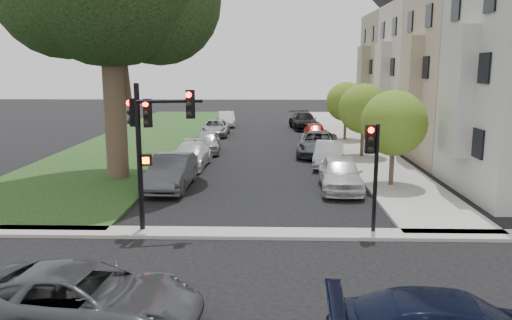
{
  "coord_description": "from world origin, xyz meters",
  "views": [
    {
      "loc": [
        0.52,
        -13.96,
        5.6
      ],
      "look_at": [
        0.0,
        5.0,
        2.0
      ],
      "focal_mm": 35.0,
      "sensor_mm": 36.0,
      "label": 1
    }
  ],
  "objects_px": {
    "car_parked_1": "(329,154)",
    "car_parked_3": "(315,132)",
    "car_parked_8": "(215,128)",
    "car_parked_7": "(207,142)",
    "car_parked_0": "(340,173)",
    "small_tree_c": "(346,102)",
    "car_parked_2": "(318,143)",
    "traffic_signal_secondary": "(373,158)",
    "car_parked_9": "(226,119)",
    "small_tree_b": "(363,109)",
    "car_parked_5": "(171,172)",
    "traffic_signal_main": "(150,131)",
    "car_parked_4": "(304,121)",
    "car_parked_6": "(191,155)",
    "car_cross_near": "(83,300)",
    "small_tree_a": "(394,123)"
  },
  "relations": [
    {
      "from": "car_parked_8",
      "to": "car_parked_2",
      "type": "bearing_deg",
      "value": -50.64
    },
    {
      "from": "traffic_signal_secondary",
      "to": "small_tree_b",
      "type": "bearing_deg",
      "value": 80.83
    },
    {
      "from": "small_tree_c",
      "to": "small_tree_b",
      "type": "bearing_deg",
      "value": -90.0
    },
    {
      "from": "car_parked_1",
      "to": "car_parked_3",
      "type": "height_order",
      "value": "car_parked_3"
    },
    {
      "from": "small_tree_c",
      "to": "car_parked_9",
      "type": "xyz_separation_m",
      "value": [
        -9.74,
        9.0,
        -2.26
      ]
    },
    {
      "from": "car_cross_near",
      "to": "car_parked_6",
      "type": "height_order",
      "value": "car_cross_near"
    },
    {
      "from": "car_parked_4",
      "to": "car_parked_8",
      "type": "height_order",
      "value": "car_parked_4"
    },
    {
      "from": "car_parked_0",
      "to": "small_tree_b",
      "type": "bearing_deg",
      "value": 75.74
    },
    {
      "from": "car_parked_2",
      "to": "car_parked_9",
      "type": "distance_m",
      "value": 16.81
    },
    {
      "from": "traffic_signal_main",
      "to": "small_tree_c",
      "type": "bearing_deg",
      "value": 65.76
    },
    {
      "from": "car_parked_6",
      "to": "traffic_signal_secondary",
      "type": "bearing_deg",
      "value": -52.07
    },
    {
      "from": "traffic_signal_secondary",
      "to": "car_parked_8",
      "type": "relative_size",
      "value": 0.81
    },
    {
      "from": "car_parked_1",
      "to": "car_parked_3",
      "type": "xyz_separation_m",
      "value": [
        0.03,
        9.24,
        0.01
      ]
    },
    {
      "from": "car_parked_8",
      "to": "car_parked_7",
      "type": "bearing_deg",
      "value": -88.77
    },
    {
      "from": "car_cross_near",
      "to": "car_parked_3",
      "type": "distance_m",
      "value": 28.19
    },
    {
      "from": "car_parked_2",
      "to": "car_parked_0",
      "type": "bearing_deg",
      "value": -82.08
    },
    {
      "from": "traffic_signal_main",
      "to": "car_parked_0",
      "type": "distance_m",
      "value": 9.74
    },
    {
      "from": "car_cross_near",
      "to": "car_parked_2",
      "type": "bearing_deg",
      "value": -13.72
    },
    {
      "from": "small_tree_c",
      "to": "traffic_signal_secondary",
      "type": "bearing_deg",
      "value": -96.14
    },
    {
      "from": "car_parked_9",
      "to": "car_parked_0",
      "type": "bearing_deg",
      "value": -80.49
    },
    {
      "from": "traffic_signal_secondary",
      "to": "car_parked_9",
      "type": "distance_m",
      "value": 31.32
    },
    {
      "from": "car_parked_4",
      "to": "car_parked_5",
      "type": "xyz_separation_m",
      "value": [
        -7.54,
        -22.18,
        0.04
      ]
    },
    {
      "from": "car_parked_0",
      "to": "car_parked_2",
      "type": "xyz_separation_m",
      "value": [
        -0.17,
        9.06,
        -0.03
      ]
    },
    {
      "from": "traffic_signal_main",
      "to": "car_parked_4",
      "type": "bearing_deg",
      "value": 76.17
    },
    {
      "from": "car_parked_0",
      "to": "car_parked_4",
      "type": "relative_size",
      "value": 0.88
    },
    {
      "from": "car_parked_0",
      "to": "car_parked_7",
      "type": "xyz_separation_m",
      "value": [
        -7.3,
        9.81,
        -0.07
      ]
    },
    {
      "from": "small_tree_c",
      "to": "car_parked_6",
      "type": "height_order",
      "value": "small_tree_c"
    },
    {
      "from": "small_tree_c",
      "to": "car_parked_2",
      "type": "xyz_separation_m",
      "value": [
        -2.62,
        -6.23,
        -2.19
      ]
    },
    {
      "from": "small_tree_c",
      "to": "car_parked_4",
      "type": "height_order",
      "value": "small_tree_c"
    },
    {
      "from": "car_parked_2",
      "to": "car_parked_5",
      "type": "relative_size",
      "value": 1.12
    },
    {
      "from": "car_parked_2",
      "to": "car_parked_3",
      "type": "relative_size",
      "value": 1.29
    },
    {
      "from": "car_parked_2",
      "to": "car_parked_5",
      "type": "bearing_deg",
      "value": -123.13
    },
    {
      "from": "small_tree_a",
      "to": "car_parked_1",
      "type": "relative_size",
      "value": 1.06
    },
    {
      "from": "small_tree_a",
      "to": "traffic_signal_main",
      "type": "bearing_deg",
      "value": -145.22
    },
    {
      "from": "traffic_signal_secondary",
      "to": "car_parked_6",
      "type": "xyz_separation_m",
      "value": [
        -7.78,
        11.07,
        -1.92
      ]
    },
    {
      "from": "small_tree_b",
      "to": "car_parked_0",
      "type": "bearing_deg",
      "value": -106.73
    },
    {
      "from": "car_parked_4",
      "to": "car_parked_8",
      "type": "xyz_separation_m",
      "value": [
        -7.43,
        -4.42,
        -0.11
      ]
    },
    {
      "from": "car_parked_0",
      "to": "car_parked_8",
      "type": "xyz_separation_m",
      "value": [
        -7.62,
        17.81,
        -0.14
      ]
    },
    {
      "from": "traffic_signal_main",
      "to": "car_parked_4",
      "type": "xyz_separation_m",
      "value": [
        6.96,
        28.26,
        -2.73
      ]
    },
    {
      "from": "car_parked_2",
      "to": "car_parked_8",
      "type": "bearing_deg",
      "value": 137.31
    },
    {
      "from": "car_parked_1",
      "to": "car_parked_5",
      "type": "distance_m",
      "value": 9.55
    },
    {
      "from": "small_tree_b",
      "to": "car_parked_7",
      "type": "distance_m",
      "value": 10.16
    },
    {
      "from": "car_parked_2",
      "to": "car_parked_6",
      "type": "bearing_deg",
      "value": -144.53
    },
    {
      "from": "traffic_signal_secondary",
      "to": "car_parked_7",
      "type": "xyz_separation_m",
      "value": [
        -7.45,
        15.89,
        -1.89
      ]
    },
    {
      "from": "car_parked_7",
      "to": "car_parked_6",
      "type": "bearing_deg",
      "value": -97.93
    },
    {
      "from": "car_parked_5",
      "to": "car_parked_8",
      "type": "xyz_separation_m",
      "value": [
        0.11,
        17.76,
        -0.15
      ]
    },
    {
      "from": "traffic_signal_secondary",
      "to": "car_cross_near",
      "type": "height_order",
      "value": "traffic_signal_secondary"
    },
    {
      "from": "small_tree_a",
      "to": "car_parked_3",
      "type": "bearing_deg",
      "value": 99.27
    },
    {
      "from": "small_tree_b",
      "to": "car_parked_5",
      "type": "relative_size",
      "value": 0.95
    },
    {
      "from": "car_parked_2",
      "to": "car_parked_4",
      "type": "distance_m",
      "value": 13.17
    }
  ]
}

